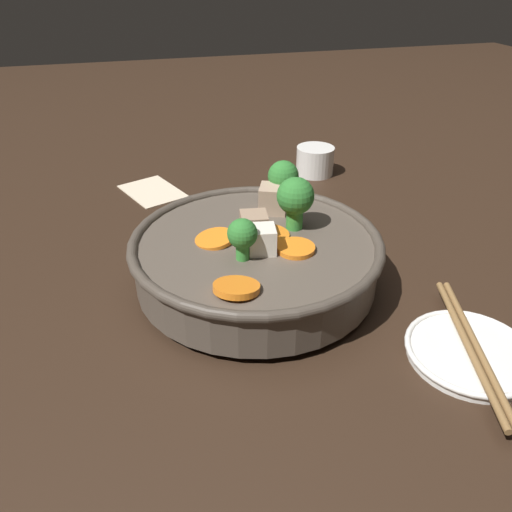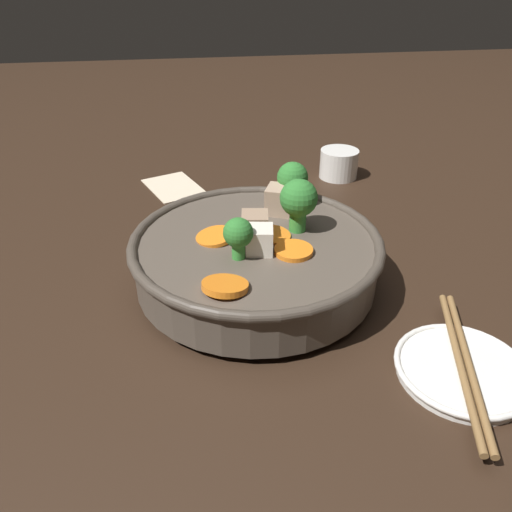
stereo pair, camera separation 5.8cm
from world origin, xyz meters
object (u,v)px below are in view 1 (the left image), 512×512
Objects in this scene: side_saucer at (470,353)px; chopsticks_pair at (472,345)px; stirfry_bowl at (257,253)px; tea_cup at (315,160)px.

chopsticks_pair reaches higher than side_saucer.
stirfry_bowl is 0.25m from side_saucer.
tea_cup is at bearing 176.74° from side_saucer.
side_saucer is 0.63× the size of chopsticks_pair.
tea_cup reaches higher than side_saucer.
side_saucer is 0.49m from tea_cup.
stirfry_bowl is 0.25m from chopsticks_pair.
tea_cup is 0.33× the size of chopsticks_pair.
stirfry_bowl is at bearing -137.12° from side_saucer.
tea_cup is (-0.49, 0.03, 0.02)m from side_saucer.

